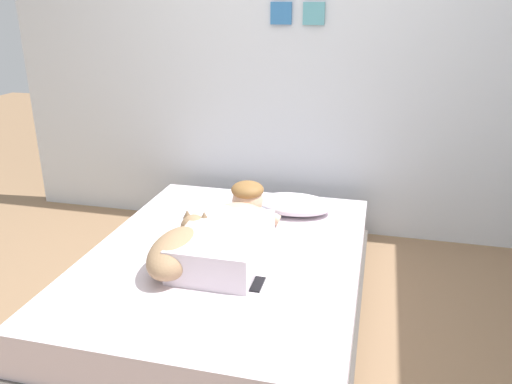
{
  "coord_description": "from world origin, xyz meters",
  "views": [
    {
      "loc": [
        0.59,
        -2.05,
        1.62
      ],
      "look_at": [
        -0.08,
        0.63,
        0.58
      ],
      "focal_mm": 35.44,
      "sensor_mm": 36.0,
      "label": 1
    }
  ],
  "objects_px": {
    "person_lying": "(231,231)",
    "dog": "(180,249)",
    "pillow": "(293,204)",
    "coffee_cup": "(258,215)",
    "cell_phone": "(256,284)",
    "bed": "(226,277)"
  },
  "relations": [
    {
      "from": "bed",
      "to": "person_lying",
      "type": "relative_size",
      "value": 2.13
    },
    {
      "from": "bed",
      "to": "dog",
      "type": "relative_size",
      "value": 3.41
    },
    {
      "from": "bed",
      "to": "pillow",
      "type": "xyz_separation_m",
      "value": [
        0.26,
        0.64,
        0.22
      ]
    },
    {
      "from": "dog",
      "to": "cell_phone",
      "type": "xyz_separation_m",
      "value": [
        0.43,
        -0.08,
        -0.1
      ]
    },
    {
      "from": "pillow",
      "to": "cell_phone",
      "type": "xyz_separation_m",
      "value": [
        -0.02,
        -0.95,
        -0.05
      ]
    },
    {
      "from": "person_lying",
      "to": "cell_phone",
      "type": "xyz_separation_m",
      "value": [
        0.23,
        -0.34,
        -0.1
      ]
    },
    {
      "from": "pillow",
      "to": "coffee_cup",
      "type": "bearing_deg",
      "value": -136.11
    },
    {
      "from": "bed",
      "to": "coffee_cup",
      "type": "bearing_deg",
      "value": 80.66
    },
    {
      "from": "person_lying",
      "to": "dog",
      "type": "height_order",
      "value": "person_lying"
    },
    {
      "from": "pillow",
      "to": "dog",
      "type": "bearing_deg",
      "value": -117.09
    },
    {
      "from": "pillow",
      "to": "person_lying",
      "type": "distance_m",
      "value": 0.65
    },
    {
      "from": "dog",
      "to": "bed",
      "type": "bearing_deg",
      "value": 51.93
    },
    {
      "from": "cell_phone",
      "to": "pillow",
      "type": "bearing_deg",
      "value": 89.05
    },
    {
      "from": "person_lying",
      "to": "dog",
      "type": "relative_size",
      "value": 1.6
    },
    {
      "from": "pillow",
      "to": "dog",
      "type": "height_order",
      "value": "dog"
    },
    {
      "from": "cell_phone",
      "to": "bed",
      "type": "bearing_deg",
      "value": 128.94
    },
    {
      "from": "coffee_cup",
      "to": "cell_phone",
      "type": "height_order",
      "value": "coffee_cup"
    },
    {
      "from": "pillow",
      "to": "bed",
      "type": "bearing_deg",
      "value": -112.56
    },
    {
      "from": "pillow",
      "to": "coffee_cup",
      "type": "relative_size",
      "value": 4.16
    },
    {
      "from": "bed",
      "to": "dog",
      "type": "height_order",
      "value": "dog"
    },
    {
      "from": "person_lying",
      "to": "cell_phone",
      "type": "relative_size",
      "value": 6.57
    },
    {
      "from": "person_lying",
      "to": "bed",
      "type": "bearing_deg",
      "value": -119.39
    }
  ]
}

